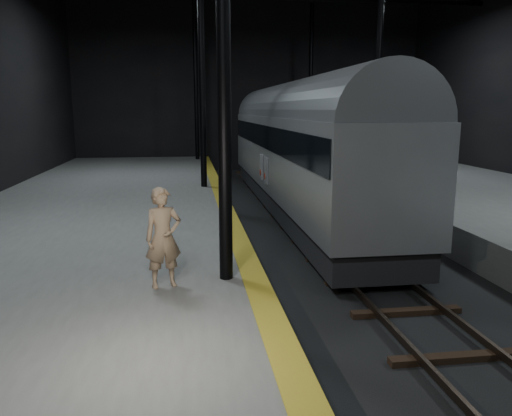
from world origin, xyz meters
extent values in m
plane|color=black|center=(0.00, 0.00, 0.00)|extent=(44.00, 44.00, 0.00)
cube|color=#545451|center=(-7.50, 0.00, 0.50)|extent=(9.00, 43.80, 1.00)
cube|color=olive|center=(-3.25, 0.00, 1.00)|extent=(0.50, 43.80, 0.01)
cube|color=#3F3328|center=(-0.72, 0.00, 0.17)|extent=(0.08, 43.00, 0.14)
cube|color=#3F3328|center=(0.72, 0.00, 0.17)|extent=(0.08, 43.00, 0.14)
cube|color=black|center=(0.00, 0.00, 0.06)|extent=(2.40, 42.00, 0.12)
cylinder|color=black|center=(-3.80, -4.00, 6.00)|extent=(0.26, 0.26, 10.00)
cylinder|color=black|center=(-3.80, 8.00, 6.00)|extent=(0.26, 0.26, 10.00)
cylinder|color=black|center=(3.80, 8.00, 6.00)|extent=(0.26, 0.26, 10.00)
cylinder|color=black|center=(-3.80, 20.00, 6.00)|extent=(0.26, 0.26, 10.00)
cylinder|color=black|center=(3.80, 20.00, 6.00)|extent=(0.26, 0.26, 10.00)
cube|color=#A3A5AB|center=(0.00, 6.73, 2.51)|extent=(2.85, 19.69, 2.95)
cube|color=black|center=(0.00, 6.73, 0.66)|extent=(2.61, 19.29, 0.84)
cube|color=black|center=(0.00, 6.73, 3.20)|extent=(2.91, 19.39, 0.89)
cylinder|color=slate|center=(0.00, 6.73, 3.99)|extent=(2.80, 19.49, 2.80)
cube|color=black|center=(0.00, -0.16, 0.30)|extent=(1.77, 2.17, 0.34)
cube|color=black|center=(0.00, 13.62, 0.30)|extent=(1.77, 2.17, 0.34)
cube|color=silver|center=(-1.46, 5.75, 1.92)|extent=(0.04, 0.74, 1.03)
cube|color=silver|center=(-1.46, 6.93, 1.92)|extent=(0.04, 0.74, 1.03)
cylinder|color=#B02A15|center=(-1.48, 5.93, 1.67)|extent=(0.03, 0.26, 0.26)
cylinder|color=#B02A15|center=(-1.48, 7.11, 1.67)|extent=(0.03, 0.26, 0.26)
imported|color=#9B7C5F|center=(-4.98, -4.31, 1.94)|extent=(0.79, 0.63, 1.88)
camera|label=1|loc=(-4.51, -13.38, 4.28)|focal=35.00mm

